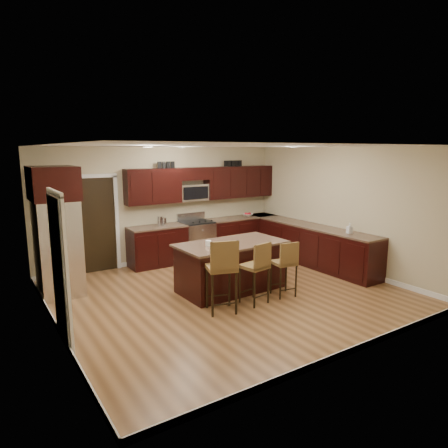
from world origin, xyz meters
TOP-DOWN VIEW (x-y plane):
  - floor at (0.00, 0.00)m, footprint 6.00×6.00m
  - ceiling at (0.00, 0.00)m, footprint 6.00×6.00m
  - wall_back at (0.00, 2.75)m, footprint 6.00×0.00m
  - wall_left at (-3.00, 0.00)m, footprint 0.00×5.50m
  - wall_right at (3.00, 0.00)m, footprint 0.00×5.50m
  - base_cabinets at (1.90, 1.45)m, footprint 4.02×3.96m
  - upper_cabinets at (1.04, 2.58)m, footprint 4.00×0.33m
  - range at (0.68, 2.45)m, footprint 0.76×0.64m
  - microwave at (0.68, 2.60)m, footprint 0.76×0.31m
  - doorway at (-1.65, 2.73)m, footprint 0.85×0.03m
  - pantry_door at (-2.98, -0.30)m, footprint 0.03×0.80m
  - letter_decor at (0.90, 2.58)m, footprint 2.20×0.03m
  - island at (0.16, 0.16)m, footprint 2.07×1.13m
  - stool_left at (-0.59, -0.69)m, footprint 0.58×0.58m
  - stool_mid at (0.12, -0.68)m, footprint 0.47×0.47m
  - stool_right at (0.77, -0.68)m, footprint 0.44×0.44m
  - refrigerator at (-2.62, 1.69)m, footprint 0.79×0.94m
  - floor_mat at (0.44, 1.93)m, footprint 1.13×0.88m
  - fruit_bowl at (2.22, 2.45)m, footprint 0.33×0.33m
  - soap_bottle at (2.70, -0.47)m, footprint 0.11×0.11m
  - canister_tall at (-0.27, 2.45)m, footprint 0.12×0.12m
  - canister_short at (-0.16, 2.45)m, footprint 0.11×0.11m
  - island_jar at (-0.34, 0.16)m, footprint 0.10×0.10m

SIDE VIEW (x-z plane):
  - floor at x=0.00m, z-range 0.00..0.00m
  - floor_mat at x=0.44m, z-range 0.00..0.01m
  - island at x=0.16m, z-range -0.03..0.89m
  - base_cabinets at x=1.90m, z-range 0.00..0.92m
  - range at x=0.68m, z-range -0.08..1.03m
  - stool_right at x=0.77m, z-range 0.13..1.15m
  - stool_mid at x=0.12m, z-range 0.14..1.23m
  - stool_left at x=-0.59m, z-range 0.15..1.38m
  - fruit_bowl at x=2.22m, z-range 0.92..0.98m
  - island_jar at x=-0.34m, z-range 0.92..1.02m
  - canister_short at x=-0.16m, z-range 0.92..1.09m
  - pantry_door at x=-2.98m, z-range 0.00..2.04m
  - canister_tall at x=-0.27m, z-range 0.92..1.13m
  - soap_bottle at x=2.70m, z-range 0.92..1.13m
  - doorway at x=-1.65m, z-range 0.00..2.06m
  - refrigerator at x=-2.62m, z-range 0.03..2.38m
  - wall_back at x=0.00m, z-range -1.65..4.35m
  - wall_left at x=-3.00m, z-range -1.40..4.10m
  - wall_right at x=3.00m, z-range -1.40..4.10m
  - microwave at x=0.68m, z-range 1.42..1.82m
  - upper_cabinets at x=1.04m, z-range 1.44..2.24m
  - letter_decor at x=0.90m, z-range 2.22..2.37m
  - ceiling at x=0.00m, z-range 2.70..2.70m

